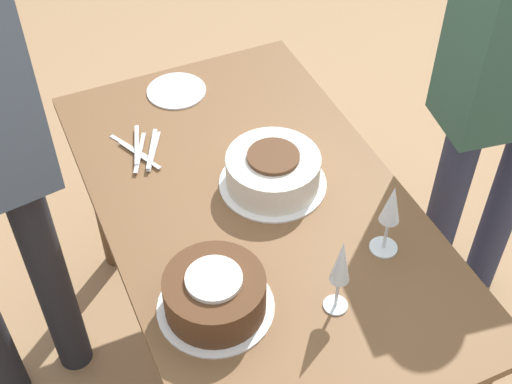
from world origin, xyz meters
name	(u,v)px	position (x,y,z in m)	size (l,w,h in m)	color
ground_plane	(256,354)	(0.00, 0.00, 0.00)	(12.00, 12.00, 0.00)	#A87F56
dining_table	(256,236)	(0.00, 0.00, 0.62)	(1.36, 0.80, 0.75)	brown
cake_center_white	(273,171)	(-0.05, 0.07, 0.80)	(0.30, 0.30, 0.11)	white
cake_front_chocolate	(215,294)	(0.27, -0.22, 0.80)	(0.28, 0.28, 0.12)	white
wine_glass_near	(391,208)	(0.27, 0.23, 0.90)	(0.07, 0.07, 0.22)	silver
wine_glass_far	(341,265)	(0.38, 0.04, 0.90)	(0.06, 0.06, 0.23)	silver
dessert_plate_left	(176,91)	(-0.55, -0.03, 0.75)	(0.19, 0.19, 0.01)	silver
fork_pile	(142,150)	(-0.33, -0.21, 0.76)	(0.20, 0.14, 0.02)	silver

